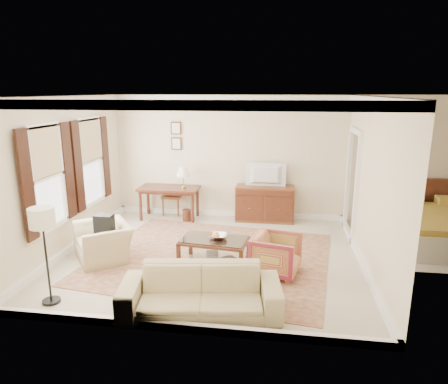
% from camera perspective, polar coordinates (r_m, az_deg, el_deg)
% --- Properties ---
extents(room_shell, '(5.51, 5.01, 2.91)m').
position_cam_1_polar(room_shell, '(6.97, -2.01, 10.04)').
color(room_shell, beige).
rests_on(room_shell, ground).
extents(annex_bedroom, '(3.00, 2.70, 2.90)m').
position_cam_1_polar(annex_bedroom, '(9.02, 29.06, -4.64)').
color(annex_bedroom, beige).
rests_on(annex_bedroom, ground).
extents(window_front, '(0.12, 1.56, 1.80)m').
position_cam_1_polar(window_front, '(7.43, -23.94, 1.90)').
color(window_front, '#CCB284').
rests_on(window_front, room_shell).
extents(window_rear, '(0.12, 1.56, 1.80)m').
position_cam_1_polar(window_rear, '(8.80, -18.50, 4.15)').
color(window_rear, '#CCB284').
rests_on(window_rear, room_shell).
extents(doorway, '(0.10, 1.12, 2.25)m').
position_cam_1_polar(doorway, '(8.68, 17.82, 0.87)').
color(doorway, white).
rests_on(doorway, room_shell).
extents(rug, '(4.59, 4.08, 0.01)m').
position_cam_1_polar(rug, '(7.46, -1.79, -9.29)').
color(rug, maroon).
rests_on(rug, room_shell).
extents(writing_desk, '(1.41, 0.70, 0.77)m').
position_cam_1_polar(writing_desk, '(9.55, -7.85, 0.04)').
color(writing_desk, '#532617').
rests_on(writing_desk, room_shell).
extents(desk_chair, '(0.48, 0.48, 1.05)m').
position_cam_1_polar(desk_chair, '(9.91, -7.40, -0.21)').
color(desk_chair, brown).
rests_on(desk_chair, room_shell).
extents(desk_lamp, '(0.32, 0.32, 0.50)m').
position_cam_1_polar(desk_lamp, '(9.37, -5.84, 2.10)').
color(desk_lamp, silver).
rests_on(desk_lamp, writing_desk).
extents(framed_prints, '(0.25, 0.04, 0.68)m').
position_cam_1_polar(framed_prints, '(9.70, -6.84, 7.99)').
color(framed_prints, '#532617').
rests_on(framed_prints, room_shell).
extents(sideboard, '(1.35, 0.52, 0.83)m').
position_cam_1_polar(sideboard, '(9.41, 5.84, -1.64)').
color(sideboard, brown).
rests_on(sideboard, room_shell).
extents(tv, '(0.89, 0.51, 0.12)m').
position_cam_1_polar(tv, '(9.20, 5.97, 3.48)').
color(tv, black).
rests_on(tv, sideboard).
extents(coffee_table, '(1.23, 0.81, 0.49)m').
position_cam_1_polar(coffee_table, '(7.02, -1.40, -7.55)').
color(coffee_table, '#532617').
rests_on(coffee_table, room_shell).
extents(fruit_bowl, '(0.42, 0.42, 0.10)m').
position_cam_1_polar(fruit_bowl, '(6.97, -0.78, -6.23)').
color(fruit_bowl, silver).
rests_on(fruit_bowl, coffee_table).
extents(book_a, '(0.28, 0.09, 0.38)m').
position_cam_1_polar(book_a, '(7.14, -2.58, -8.78)').
color(book_a, brown).
rests_on(book_a, coffee_table).
extents(book_b, '(0.21, 0.23, 0.38)m').
position_cam_1_polar(book_b, '(7.02, -0.05, -9.23)').
color(book_b, brown).
rests_on(book_b, coffee_table).
extents(striped_armchair, '(0.84, 0.88, 0.76)m').
position_cam_1_polar(striped_armchair, '(6.74, 7.47, -8.60)').
color(striped_armchair, maroon).
rests_on(striped_armchair, room_shell).
extents(club_armchair, '(1.14, 1.21, 0.89)m').
position_cam_1_polar(club_armchair, '(7.56, -16.88, -6.01)').
color(club_armchair, '#CCBF8A').
rests_on(club_armchair, room_shell).
extents(backpack, '(0.34, 0.38, 0.40)m').
position_cam_1_polar(backpack, '(7.47, -16.74, -4.25)').
color(backpack, black).
rests_on(backpack, club_armchair).
extents(sofa, '(2.25, 0.94, 0.85)m').
position_cam_1_polar(sofa, '(5.58, -3.38, -13.02)').
color(sofa, '#CCBF8A').
rests_on(sofa, room_shell).
extents(floor_lamp, '(0.35, 0.35, 1.43)m').
position_cam_1_polar(floor_lamp, '(6.07, -24.50, -4.30)').
color(floor_lamp, black).
rests_on(floor_lamp, room_shell).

